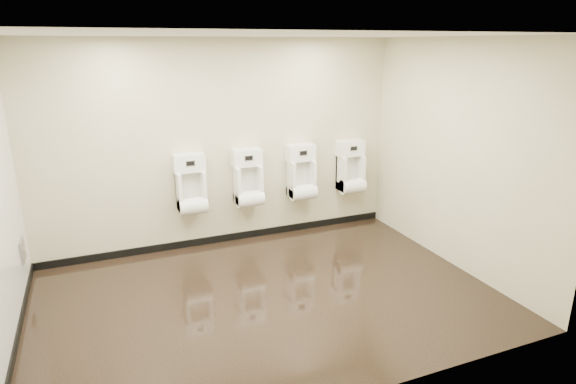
% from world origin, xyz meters
% --- Properties ---
extents(ground, '(5.00, 3.50, 0.00)m').
position_xyz_m(ground, '(0.00, 0.00, 0.00)').
color(ground, black).
rests_on(ground, ground).
extents(ceiling, '(5.00, 3.50, 0.00)m').
position_xyz_m(ceiling, '(0.00, 0.00, 2.80)').
color(ceiling, white).
extents(back_wall, '(5.00, 0.02, 2.80)m').
position_xyz_m(back_wall, '(0.00, 1.75, 1.40)').
color(back_wall, beige).
rests_on(back_wall, ground).
extents(front_wall, '(5.00, 0.02, 2.80)m').
position_xyz_m(front_wall, '(0.00, -1.75, 1.40)').
color(front_wall, beige).
rests_on(front_wall, ground).
extents(right_wall, '(0.02, 3.50, 2.80)m').
position_xyz_m(right_wall, '(2.50, 0.00, 1.40)').
color(right_wall, beige).
rests_on(right_wall, ground).
extents(skirting_back, '(5.00, 0.02, 0.10)m').
position_xyz_m(skirting_back, '(0.00, 1.74, 0.05)').
color(skirting_back, black).
rests_on(skirting_back, ground).
extents(skirting_left, '(0.02, 3.50, 0.10)m').
position_xyz_m(skirting_left, '(-2.49, 0.00, 0.05)').
color(skirting_left, black).
rests_on(skirting_left, ground).
extents(access_panel, '(0.04, 0.25, 0.25)m').
position_xyz_m(access_panel, '(-2.48, 1.20, 0.50)').
color(access_panel, '#9E9EA3').
rests_on(access_panel, left_wall).
extents(urinal_0, '(0.42, 0.31, 0.78)m').
position_xyz_m(urinal_0, '(-0.48, 1.61, 0.88)').
color(urinal_0, white).
rests_on(urinal_0, back_wall).
extents(urinal_1, '(0.42, 0.31, 0.78)m').
position_xyz_m(urinal_1, '(0.31, 1.61, 0.88)').
color(urinal_1, white).
rests_on(urinal_1, back_wall).
extents(urinal_2, '(0.42, 0.31, 0.78)m').
position_xyz_m(urinal_2, '(1.12, 1.61, 0.88)').
color(urinal_2, white).
rests_on(urinal_2, back_wall).
extents(urinal_3, '(0.42, 0.31, 0.78)m').
position_xyz_m(urinal_3, '(1.94, 1.61, 0.88)').
color(urinal_3, white).
rests_on(urinal_3, back_wall).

